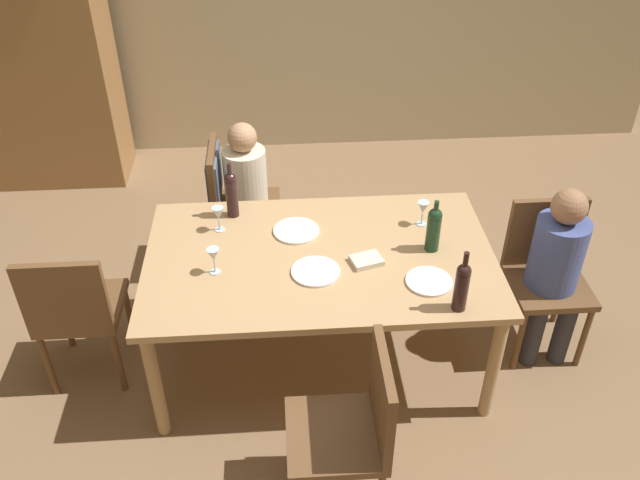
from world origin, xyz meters
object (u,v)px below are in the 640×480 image
Objects in this scene: chair_right_end at (546,266)px; dinner_plate_guest_right at (296,231)px; wine_bottle_tall_green at (434,228)px; dining_table at (320,266)px; wine_glass_centre at (423,208)px; chair_near at (355,424)px; chair_far_left at (228,191)px; wine_bottle_dark_red at (462,285)px; armoire_cabinet at (35,50)px; wine_glass_near_left at (218,214)px; person_woman_host at (557,264)px; chair_left_end at (76,308)px; person_man_bearded at (250,186)px; dinner_plate_host at (429,281)px; dinner_plate_guest_left at (316,272)px; wine_glass_near_right at (213,256)px; wine_bottle_short_olive at (232,193)px.

chair_right_end is 3.54× the size of dinner_plate_guest_right.
wine_bottle_tall_green reaches higher than chair_right_end.
dining_table is 12.62× the size of wine_glass_centre.
chair_near is at bearing 40.06° from chair_right_end.
wine_bottle_dark_red is at bearing 39.86° from chair_far_left.
armoire_cabinet is 2.37× the size of chair_right_end.
person_woman_host is at bearing -9.18° from wine_glass_near_left.
chair_left_end is 3.54× the size of dinner_plate_guest_right.
person_man_bearded is (-1.72, 0.86, 0.10)m from chair_right_end.
dining_table is at bearing 143.61° from wine_bottle_dark_red.
armoire_cabinet is at bearing 134.86° from dinner_plate_host.
chair_left_end is 6.17× the size of wine_glass_centre.
person_man_bearded is at bearing 77.26° from wine_glass_near_left.
person_woman_host is 7.39× the size of wine_glass_near_left.
chair_right_end is at bearing -49.94° from chair_near.
dinner_plate_guest_left is at bearing -39.48° from wine_glass_near_left.
chair_left_end reaches higher than dinner_plate_guest_left.
chair_left_end is 1.88m from dinner_plate_host.
dinner_plate_host is at bearing -26.70° from wine_glass_near_left.
armoire_cabinet is 2.54m from wine_glass_near_left.
wine_glass_near_right is 0.57× the size of dinner_plate_guest_right.
dinner_plate_host is at bearing 37.46° from person_man_bearded.
wine_glass_near_right is (-0.55, -0.11, 0.18)m from dining_table.
chair_far_left is 0.62m from wine_bottle_short_olive.
chair_far_left is 0.86m from dinner_plate_guest_right.
dining_table is 0.59m from wine_glass_near_right.
wine_glass_near_left is (-0.07, -0.14, -0.05)m from wine_bottle_short_olive.
person_man_bearded is 7.25× the size of wine_glass_near_right.
chair_left_end is at bearing -41.66° from person_man_bearded.
person_man_bearded is at bearing 48.34° from chair_left_end.
chair_far_left and chair_left_end have the same top height.
dinner_plate_guest_right is (-1.44, 0.25, 0.12)m from person_woman_host.
wine_bottle_short_olive is at bearing 63.40° from wine_glass_near_left.
wine_bottle_short_olive is (-0.56, 1.37, 0.37)m from chair_near.
wine_bottle_tall_green is 0.24m from wine_glass_centre.
chair_left_end is 1.31m from dinner_plate_guest_left.
wine_glass_centre is at bearing 55.06° from person_man_bearded.
wine_glass_centre is at bearing -8.91° from wine_bottle_short_olive.
chair_far_left is 6.17× the size of wine_glass_near_right.
dining_table is 1.33m from chair_left_end.
chair_near is 0.82m from wine_bottle_dark_red.
wine_bottle_dark_red is (1.19, -1.42, 0.31)m from chair_far_left.
armoire_cabinet is 6.47× the size of wine_bottle_dark_red.
chair_far_left is at bearing -24.80° from chair_right_end.
wine_glass_centre is at bearing -23.16° from chair_near.
person_man_bearded is at bearing 126.12° from wine_bottle_dark_red.
chair_left_end is (-1.32, -0.09, -0.15)m from dining_table.
wine_glass_near_left is (-1.16, 0.26, -0.03)m from wine_bottle_tall_green.
chair_left_end is 0.83m from wine_glass_near_right.
wine_bottle_short_olive reaches higher than dining_table.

